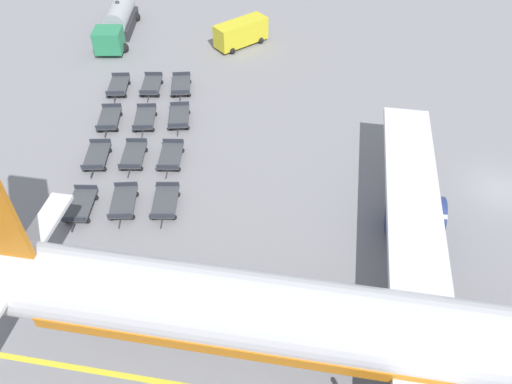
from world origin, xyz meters
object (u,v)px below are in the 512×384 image
(fuel_tanker_primary, at_px, (118,22))
(baggage_dolly_row_mid_a_col_b, at_px, (145,119))
(baggage_dolly_row_near_col_c, at_px, (97,157))
(baggage_dolly_row_mid_a_col_d, at_px, (124,203))
(baggage_dolly_row_near_col_d, at_px, (81,206))
(baggage_dolly_row_mid_b_col_a, at_px, (181,86))
(baggage_dolly_row_mid_b_col_c, at_px, (171,157))
(baggage_dolly_row_mid_a_col_a, at_px, (151,86))
(airplane, at_px, (454,343))
(service_van, at_px, (241,33))
(baggage_dolly_row_mid_a_col_c, at_px, (134,156))
(baggage_dolly_row_mid_b_col_b, at_px, (179,117))
(baggage_dolly_row_mid_b_col_d, at_px, (165,202))
(baggage_dolly_row_near_col_b, at_px, (109,119))
(baggage_dolly_row_near_col_a, at_px, (118,86))

(fuel_tanker_primary, height_order, baggage_dolly_row_mid_a_col_b, fuel_tanker_primary)
(baggage_dolly_row_near_col_c, distance_m, baggage_dolly_row_mid_a_col_d, 5.40)
(fuel_tanker_primary, relative_size, baggage_dolly_row_near_col_d, 2.56)
(baggage_dolly_row_mid_b_col_a, bearing_deg, baggage_dolly_row_mid_b_col_c, 13.90)
(baggage_dolly_row_near_col_c, distance_m, baggage_dolly_row_mid_a_col_a, 9.69)
(airplane, height_order, fuel_tanker_primary, airplane)
(service_van, height_order, baggage_dolly_row_mid_a_col_c, service_van)
(baggage_dolly_row_mid_b_col_c, bearing_deg, baggage_dolly_row_mid_b_col_b, -168.55)
(baggage_dolly_row_mid_b_col_d, bearing_deg, baggage_dolly_row_near_col_b, -136.44)
(baggage_dolly_row_near_col_c, bearing_deg, baggage_dolly_row_mid_a_col_c, 104.04)
(baggage_dolly_row_near_col_d, xyz_separation_m, baggage_dolly_row_mid_b_col_d, (-1.43, 5.23, 0.00))
(fuel_tanker_primary, xyz_separation_m, baggage_dolly_row_near_col_a, (9.86, 4.21, -0.72))
(fuel_tanker_primary, bearing_deg, baggage_dolly_row_mid_a_col_c, 26.27)
(baggage_dolly_row_mid_a_col_b, height_order, baggage_dolly_row_mid_b_col_b, same)
(baggage_dolly_row_near_col_a, bearing_deg, baggage_dolly_row_mid_b_col_d, 34.96)
(baggage_dolly_row_near_col_c, xyz_separation_m, baggage_dolly_row_mid_b_col_c, (-1.12, 5.15, 0.00))
(fuel_tanker_primary, bearing_deg, baggage_dolly_row_near_col_d, 17.82)
(baggage_dolly_row_mid_a_col_a, height_order, baggage_dolly_row_mid_b_col_b, same)
(airplane, distance_m, baggage_dolly_row_near_col_d, 23.13)
(baggage_dolly_row_near_col_b, bearing_deg, baggage_dolly_row_mid_a_col_b, 102.44)
(service_van, height_order, baggage_dolly_row_near_col_c, service_van)
(baggage_dolly_row_mid_b_col_c, bearing_deg, baggage_dolly_row_near_col_a, -136.67)
(baggage_dolly_row_mid_a_col_c, distance_m, baggage_dolly_row_mid_b_col_c, 2.67)
(baggage_dolly_row_mid_b_col_a, bearing_deg, baggage_dolly_row_near_col_a, -76.46)
(fuel_tanker_primary, relative_size, baggage_dolly_row_mid_b_col_b, 2.56)
(baggage_dolly_row_near_col_a, relative_size, baggage_dolly_row_near_col_b, 1.00)
(baggage_dolly_row_near_col_b, distance_m, baggage_dolly_row_mid_a_col_d, 9.62)
(baggage_dolly_row_mid_a_col_d, bearing_deg, baggage_dolly_row_mid_b_col_a, -176.73)
(airplane, relative_size, baggage_dolly_row_mid_b_col_d, 12.61)
(airplane, bearing_deg, baggage_dolly_row_mid_b_col_b, -132.83)
(baggage_dolly_row_mid_a_col_a, bearing_deg, baggage_dolly_row_mid_b_col_c, 28.85)
(baggage_dolly_row_mid_a_col_c, bearing_deg, baggage_dolly_row_mid_b_col_b, 162.13)
(service_van, xyz_separation_m, baggage_dolly_row_near_col_d, (23.93, -4.86, -0.80))
(baggage_dolly_row_mid_a_col_a, bearing_deg, baggage_dolly_row_near_col_b, -15.76)
(baggage_dolly_row_mid_a_col_b, height_order, baggage_dolly_row_mid_a_col_c, same)
(baggage_dolly_row_near_col_c, xyz_separation_m, baggage_dolly_row_mid_a_col_a, (-9.68, 0.43, 0.00))
(baggage_dolly_row_near_col_d, distance_m, baggage_dolly_row_mid_b_col_a, 15.10)
(baggage_dolly_row_mid_a_col_d, distance_m, baggage_dolly_row_mid_b_col_c, 5.26)
(airplane, bearing_deg, baggage_dolly_row_near_col_c, -116.79)
(baggage_dolly_row_near_col_b, relative_size, baggage_dolly_row_mid_b_col_a, 1.00)
(airplane, xyz_separation_m, baggage_dolly_row_near_col_d, (-6.84, -21.89, -2.97))
(baggage_dolly_row_near_col_b, xyz_separation_m, baggage_dolly_row_mid_b_col_b, (-1.39, 5.24, 0.00))
(airplane, xyz_separation_m, baggage_dolly_row_near_col_c, (-11.62, -23.02, -2.97))
(baggage_dolly_row_mid_a_col_a, bearing_deg, baggage_dolly_row_near_col_c, -2.56)
(fuel_tanker_primary, relative_size, baggage_dolly_row_near_col_b, 2.56)
(baggage_dolly_row_near_col_c, height_order, baggage_dolly_row_mid_a_col_d, same)
(baggage_dolly_row_near_col_d, bearing_deg, service_van, 168.52)
(baggage_dolly_row_near_col_c, distance_m, baggage_dolly_row_near_col_d, 4.91)
(baggage_dolly_row_mid_a_col_b, bearing_deg, baggage_dolly_row_mid_a_col_a, -165.17)
(baggage_dolly_row_mid_a_col_b, bearing_deg, baggage_dolly_row_mid_b_col_a, 166.63)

